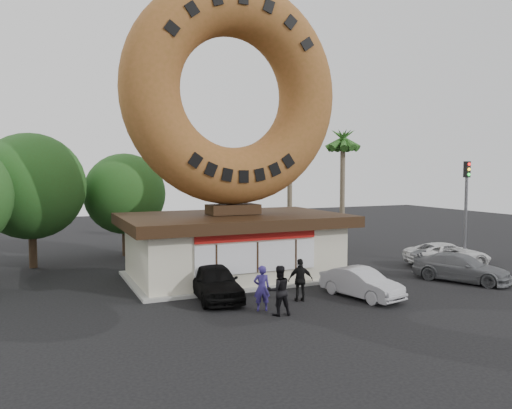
{
  "coord_description": "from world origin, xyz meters",
  "views": [
    {
      "loc": [
        -9.26,
        -17.84,
        5.58
      ],
      "look_at": [
        0.41,
        4.0,
        3.91
      ],
      "focal_mm": 35.0,
      "sensor_mm": 36.0,
      "label": 1
    }
  ],
  "objects_px": {
    "donut_shop": "(233,244)",
    "traffic_signal": "(466,199)",
    "person_left": "(262,288)",
    "person_center": "(279,290)",
    "street_lamp": "(154,186)",
    "car_white": "(448,254)",
    "giant_donut": "(233,92)",
    "car_grey": "(461,268)",
    "person_right": "(300,280)",
    "car_black": "(215,281)",
    "car_silver": "(361,283)"
  },
  "relations": [
    {
      "from": "donut_shop",
      "to": "traffic_signal",
      "type": "height_order",
      "value": "traffic_signal"
    },
    {
      "from": "person_left",
      "to": "person_center",
      "type": "distance_m",
      "value": 0.89
    },
    {
      "from": "street_lamp",
      "to": "person_center",
      "type": "xyz_separation_m",
      "value": [
        1.01,
        -17.01,
        -3.52
      ]
    },
    {
      "from": "person_left",
      "to": "car_white",
      "type": "relative_size",
      "value": 0.37
    },
    {
      "from": "traffic_signal",
      "to": "car_white",
      "type": "xyz_separation_m",
      "value": [
        -1.52,
        -0.18,
        -3.19
      ]
    },
    {
      "from": "giant_donut",
      "to": "car_grey",
      "type": "bearing_deg",
      "value": -28.28
    },
    {
      "from": "person_right",
      "to": "car_black",
      "type": "relative_size",
      "value": 0.41
    },
    {
      "from": "donut_shop",
      "to": "person_right",
      "type": "bearing_deg",
      "value": -80.81
    },
    {
      "from": "person_center",
      "to": "giant_donut",
      "type": "bearing_deg",
      "value": -90.05
    },
    {
      "from": "donut_shop",
      "to": "traffic_signal",
      "type": "relative_size",
      "value": 1.84
    },
    {
      "from": "person_right",
      "to": "car_white",
      "type": "height_order",
      "value": "person_right"
    },
    {
      "from": "person_right",
      "to": "car_white",
      "type": "relative_size",
      "value": 0.37
    },
    {
      "from": "donut_shop",
      "to": "car_grey",
      "type": "relative_size",
      "value": 2.4
    },
    {
      "from": "car_silver",
      "to": "car_grey",
      "type": "distance_m",
      "value": 6.55
    },
    {
      "from": "car_black",
      "to": "car_silver",
      "type": "bearing_deg",
      "value": -17.54
    },
    {
      "from": "car_silver",
      "to": "street_lamp",
      "type": "bearing_deg",
      "value": 95.44
    },
    {
      "from": "person_left",
      "to": "car_white",
      "type": "xyz_separation_m",
      "value": [
        13.68,
        4.0,
        -0.23
      ]
    },
    {
      "from": "street_lamp",
      "to": "person_center",
      "type": "distance_m",
      "value": 17.4
    },
    {
      "from": "donut_shop",
      "to": "car_black",
      "type": "height_order",
      "value": "donut_shop"
    },
    {
      "from": "donut_shop",
      "to": "car_grey",
      "type": "bearing_deg",
      "value": -28.21
    },
    {
      "from": "traffic_signal",
      "to": "car_silver",
      "type": "distance_m",
      "value": 11.62
    },
    {
      "from": "car_black",
      "to": "car_grey",
      "type": "bearing_deg",
      "value": -3.36
    },
    {
      "from": "street_lamp",
      "to": "car_silver",
      "type": "xyz_separation_m",
      "value": [
        5.47,
        -16.1,
        -3.84
      ]
    },
    {
      "from": "person_right",
      "to": "car_grey",
      "type": "height_order",
      "value": "person_right"
    },
    {
      "from": "person_left",
      "to": "giant_donut",
      "type": "bearing_deg",
      "value": -85.87
    },
    {
      "from": "donut_shop",
      "to": "giant_donut",
      "type": "bearing_deg",
      "value": 90.0
    },
    {
      "from": "car_grey",
      "to": "car_white",
      "type": "bearing_deg",
      "value": 25.49
    },
    {
      "from": "car_white",
      "to": "giant_donut",
      "type": "bearing_deg",
      "value": 93.46
    },
    {
      "from": "giant_donut",
      "to": "traffic_signal",
      "type": "relative_size",
      "value": 1.87
    },
    {
      "from": "car_silver",
      "to": "person_center",
      "type": "bearing_deg",
      "value": 178.09
    },
    {
      "from": "traffic_signal",
      "to": "car_grey",
      "type": "height_order",
      "value": "traffic_signal"
    },
    {
      "from": "person_right",
      "to": "street_lamp",
      "type": "bearing_deg",
      "value": -64.55
    },
    {
      "from": "traffic_signal",
      "to": "person_left",
      "type": "bearing_deg",
      "value": -164.6
    },
    {
      "from": "traffic_signal",
      "to": "person_right",
      "type": "distance_m",
      "value": 13.89
    },
    {
      "from": "car_silver",
      "to": "giant_donut",
      "type": "bearing_deg",
      "value": 107.31
    },
    {
      "from": "giant_donut",
      "to": "street_lamp",
      "type": "height_order",
      "value": "giant_donut"
    },
    {
      "from": "donut_shop",
      "to": "person_center",
      "type": "relative_size",
      "value": 5.81
    },
    {
      "from": "car_white",
      "to": "street_lamp",
      "type": "bearing_deg",
      "value": 63.04
    },
    {
      "from": "giant_donut",
      "to": "person_left",
      "type": "relative_size",
      "value": 6.26
    },
    {
      "from": "person_right",
      "to": "car_silver",
      "type": "height_order",
      "value": "person_right"
    },
    {
      "from": "street_lamp",
      "to": "car_silver",
      "type": "distance_m",
      "value": 17.44
    },
    {
      "from": "giant_donut",
      "to": "person_right",
      "type": "height_order",
      "value": "giant_donut"
    },
    {
      "from": "giant_donut",
      "to": "car_silver",
      "type": "xyz_separation_m",
      "value": [
        3.62,
        -6.1,
        -8.84
      ]
    },
    {
      "from": "car_grey",
      "to": "donut_shop",
      "type": "bearing_deg",
      "value": 123.1
    },
    {
      "from": "donut_shop",
      "to": "giant_donut",
      "type": "xyz_separation_m",
      "value": [
        0.0,
        0.02,
        7.71
      ]
    },
    {
      "from": "giant_donut",
      "to": "person_right",
      "type": "xyz_separation_m",
      "value": [
        0.9,
        -5.56,
        -8.57
      ]
    },
    {
      "from": "donut_shop",
      "to": "person_center",
      "type": "bearing_deg",
      "value": -96.89
    },
    {
      "from": "car_grey",
      "to": "car_white",
      "type": "relative_size",
      "value": 0.96
    },
    {
      "from": "person_left",
      "to": "car_grey",
      "type": "relative_size",
      "value": 0.39
    },
    {
      "from": "donut_shop",
      "to": "car_white",
      "type": "xyz_separation_m",
      "value": [
        12.48,
        -2.18,
        -1.09
      ]
    }
  ]
}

